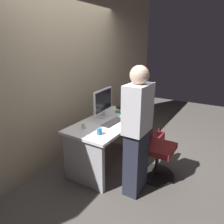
{
  "coord_description": "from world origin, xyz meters",
  "views": [
    {
      "loc": [
        -2.48,
        -1.58,
        1.86
      ],
      "look_at": [
        0.0,
        -0.05,
        0.88
      ],
      "focal_mm": 32.78,
      "sensor_mm": 36.0,
      "label": 1
    }
  ],
  "objects_px": {
    "book_stack": "(122,110)",
    "monitor": "(103,102)",
    "mouse": "(123,116)",
    "cell_phone": "(133,113)",
    "desk": "(109,134)",
    "office_chair": "(154,149)",
    "keyboard": "(113,122)",
    "person_at_desk": "(137,132)",
    "cup_by_monitor": "(84,126)",
    "cup_near_keyboard": "(99,131)",
    "handbag": "(158,140)"
  },
  "relations": [
    {
      "from": "office_chair",
      "to": "handbag",
      "type": "xyz_separation_m",
      "value": [
        0.87,
        0.23,
        -0.29
      ]
    },
    {
      "from": "cup_by_monitor",
      "to": "book_stack",
      "type": "xyz_separation_m",
      "value": [
        0.93,
        -0.08,
        -0.0
      ]
    },
    {
      "from": "desk",
      "to": "book_stack",
      "type": "height_order",
      "value": "book_stack"
    },
    {
      "from": "mouse",
      "to": "book_stack",
      "type": "height_order",
      "value": "book_stack"
    },
    {
      "from": "office_chair",
      "to": "cup_by_monitor",
      "type": "distance_m",
      "value": 1.05
    },
    {
      "from": "keyboard",
      "to": "mouse",
      "type": "height_order",
      "value": "mouse"
    },
    {
      "from": "person_at_desk",
      "to": "monitor",
      "type": "bearing_deg",
      "value": 59.31
    },
    {
      "from": "mouse",
      "to": "book_stack",
      "type": "xyz_separation_m",
      "value": [
        0.21,
        0.14,
        0.02
      ]
    },
    {
      "from": "book_stack",
      "to": "monitor",
      "type": "bearing_deg",
      "value": 162.47
    },
    {
      "from": "office_chair",
      "to": "monitor",
      "type": "bearing_deg",
      "value": 87.69
    },
    {
      "from": "person_at_desk",
      "to": "cup_by_monitor",
      "type": "relative_size",
      "value": 19.13
    },
    {
      "from": "keyboard",
      "to": "cup_by_monitor",
      "type": "height_order",
      "value": "cup_by_monitor"
    },
    {
      "from": "mouse",
      "to": "book_stack",
      "type": "bearing_deg",
      "value": 34.3
    },
    {
      "from": "office_chair",
      "to": "monitor",
      "type": "relative_size",
      "value": 1.74
    },
    {
      "from": "book_stack",
      "to": "handbag",
      "type": "bearing_deg",
      "value": -51.03
    },
    {
      "from": "office_chair",
      "to": "monitor",
      "type": "distance_m",
      "value": 1.06
    },
    {
      "from": "keyboard",
      "to": "book_stack",
      "type": "bearing_deg",
      "value": 17.55
    },
    {
      "from": "cup_by_monitor",
      "to": "cell_phone",
      "type": "height_order",
      "value": "cup_by_monitor"
    },
    {
      "from": "handbag",
      "to": "cup_near_keyboard",
      "type": "bearing_deg",
      "value": 166.65
    },
    {
      "from": "cup_by_monitor",
      "to": "keyboard",
      "type": "bearing_deg",
      "value": -29.77
    },
    {
      "from": "cup_near_keyboard",
      "to": "book_stack",
      "type": "relative_size",
      "value": 0.39
    },
    {
      "from": "mouse",
      "to": "cell_phone",
      "type": "distance_m",
      "value": 0.24
    },
    {
      "from": "keyboard",
      "to": "handbag",
      "type": "height_order",
      "value": "keyboard"
    },
    {
      "from": "office_chair",
      "to": "monitor",
      "type": "height_order",
      "value": "monitor"
    },
    {
      "from": "person_at_desk",
      "to": "cup_by_monitor",
      "type": "distance_m",
      "value": 0.79
    },
    {
      "from": "office_chair",
      "to": "cup_by_monitor",
      "type": "bearing_deg",
      "value": 120.23
    },
    {
      "from": "desk",
      "to": "handbag",
      "type": "relative_size",
      "value": 3.78
    },
    {
      "from": "monitor",
      "to": "cell_phone",
      "type": "distance_m",
      "value": 0.59
    },
    {
      "from": "cup_near_keyboard",
      "to": "handbag",
      "type": "xyz_separation_m",
      "value": [
        1.43,
        -0.34,
        -0.64
      ]
    },
    {
      "from": "cup_by_monitor",
      "to": "book_stack",
      "type": "bearing_deg",
      "value": -5.06
    },
    {
      "from": "person_at_desk",
      "to": "mouse",
      "type": "relative_size",
      "value": 16.39
    },
    {
      "from": "desk",
      "to": "cell_phone",
      "type": "distance_m",
      "value": 0.58
    },
    {
      "from": "desk",
      "to": "office_chair",
      "type": "height_order",
      "value": "office_chair"
    },
    {
      "from": "cell_phone",
      "to": "cup_near_keyboard",
      "type": "bearing_deg",
      "value": -161.16
    },
    {
      "from": "person_at_desk",
      "to": "book_stack",
      "type": "distance_m",
      "value": 1.13
    },
    {
      "from": "cup_near_keyboard",
      "to": "cup_by_monitor",
      "type": "relative_size",
      "value": 1.03
    },
    {
      "from": "desk",
      "to": "monitor",
      "type": "bearing_deg",
      "value": 60.88
    },
    {
      "from": "desk",
      "to": "monitor",
      "type": "relative_size",
      "value": 2.65
    },
    {
      "from": "keyboard",
      "to": "cell_phone",
      "type": "height_order",
      "value": "keyboard"
    },
    {
      "from": "handbag",
      "to": "monitor",
      "type": "bearing_deg",
      "value": 141.11
    },
    {
      "from": "office_chair",
      "to": "keyboard",
      "type": "distance_m",
      "value": 0.71
    },
    {
      "from": "mouse",
      "to": "cup_near_keyboard",
      "type": "distance_m",
      "value": 0.77
    },
    {
      "from": "monitor",
      "to": "cell_phone",
      "type": "height_order",
      "value": "monitor"
    },
    {
      "from": "desk",
      "to": "handbag",
      "type": "distance_m",
      "value": 1.12
    },
    {
      "from": "mouse",
      "to": "monitor",
      "type": "bearing_deg",
      "value": 123.81
    },
    {
      "from": "cup_near_keyboard",
      "to": "cell_phone",
      "type": "distance_m",
      "value": 1.0
    },
    {
      "from": "desk",
      "to": "cup_near_keyboard",
      "type": "xyz_separation_m",
      "value": [
        -0.49,
        -0.16,
        0.27
      ]
    },
    {
      "from": "mouse",
      "to": "cup_by_monitor",
      "type": "bearing_deg",
      "value": 162.46
    },
    {
      "from": "mouse",
      "to": "person_at_desk",
      "type": "bearing_deg",
      "value": -140.19
    },
    {
      "from": "desk",
      "to": "keyboard",
      "type": "distance_m",
      "value": 0.26
    }
  ]
}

